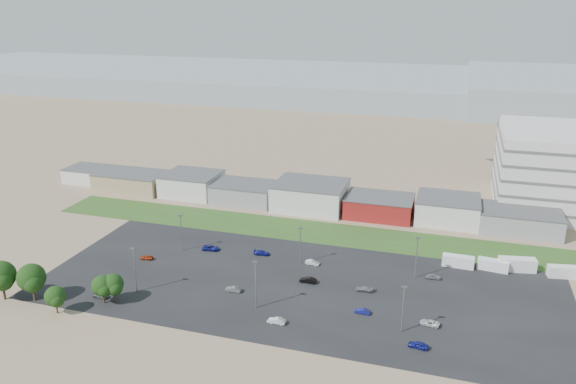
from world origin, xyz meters
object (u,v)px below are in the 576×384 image
at_px(parked_car_2, 418,345).
at_px(parked_car_9, 211,248).
at_px(parked_car_6, 262,253).
at_px(parked_car_0, 430,323).
at_px(box_trailer_a, 458,261).
at_px(tree_far_left, 1,278).
at_px(parked_car_8, 433,277).
at_px(parked_car_12, 364,289).
at_px(parked_car_7, 308,280).
at_px(parked_car_11, 312,262).
at_px(parked_car_1, 362,311).
at_px(parked_car_4, 233,289).
at_px(parked_car_10, 101,295).
at_px(parked_car_13, 277,321).
at_px(parked_car_5, 147,257).

bearing_deg(parked_car_2, parked_car_9, -109.64).
height_order(parked_car_2, parked_car_6, parked_car_2).
bearing_deg(parked_car_0, box_trailer_a, 177.77).
xyz_separation_m(tree_far_left, parked_car_8, (89.65, 37.69, -4.50)).
distance_m(parked_car_2, parked_car_12, 23.24).
distance_m(parked_car_7, parked_car_11, 9.59).
bearing_deg(parked_car_1, parked_car_4, -88.65).
distance_m(parked_car_10, parked_car_12, 58.83).
bearing_deg(parked_car_8, parked_car_13, 129.31).
bearing_deg(parked_car_6, parked_car_10, 134.90).
distance_m(parked_car_2, parked_car_8, 29.57).
height_order(parked_car_9, parked_car_11, parked_car_9).
bearing_deg(parked_car_9, parked_car_12, -110.96).
bearing_deg(parked_car_8, tree_far_left, 107.10).
height_order(parked_car_1, parked_car_2, parked_car_2).
bearing_deg(parked_car_13, parked_car_12, 140.87).
relative_size(parked_car_11, parked_car_12, 0.90).
bearing_deg(parked_car_11, parked_car_12, -119.52).
distance_m(parked_car_8, parked_car_9, 57.12).
bearing_deg(parked_car_5, parked_car_11, 97.14).
height_order(parked_car_6, parked_car_9, parked_car_9).
distance_m(parked_car_10, parked_car_11, 50.38).
distance_m(parked_car_1, parked_car_9, 48.03).
bearing_deg(parked_car_0, parked_car_10, -74.74).
xyz_separation_m(tree_far_left, parked_car_12, (75.03, 27.00, -4.55)).
height_order(box_trailer_a, parked_car_11, box_trailer_a).
distance_m(parked_car_1, parked_car_7, 17.53).
relative_size(parked_car_1, parked_car_13, 0.88).
xyz_separation_m(parked_car_2, parked_car_4, (-41.79, 9.92, -0.04)).
xyz_separation_m(parked_car_0, parked_car_5, (-70.86, 10.32, 0.02)).
height_order(parked_car_6, parked_car_8, parked_car_8).
distance_m(parked_car_9, parked_car_13, 39.95).
bearing_deg(parked_car_4, parked_car_7, 118.43).
bearing_deg(parked_car_9, parked_car_1, -121.91).
bearing_deg(parked_car_7, parked_car_2, 54.91).
height_order(parked_car_0, parked_car_10, parked_car_10).
bearing_deg(parked_car_0, parked_car_13, -66.99).
bearing_deg(parked_car_10, parked_car_4, -64.13).
relative_size(parked_car_0, parked_car_1, 1.21).
xyz_separation_m(parked_car_1, parked_car_6, (-29.96, 21.02, 0.06)).
bearing_deg(parked_car_5, parked_car_2, 68.74).
height_order(parked_car_0, parked_car_5, parked_car_5).
relative_size(parked_car_2, parked_car_10, 0.99).
height_order(parked_car_7, parked_car_11, parked_car_7).
bearing_deg(parked_car_5, parked_car_0, 75.75).
distance_m(parked_car_1, parked_car_5, 57.87).
xyz_separation_m(parked_car_8, parked_car_12, (-14.62, -10.69, -0.04)).
xyz_separation_m(parked_car_5, parked_car_7, (42.54, 0.09, 0.09)).
relative_size(parked_car_6, parked_car_8, 1.15).
relative_size(parked_car_1, parked_car_9, 0.73).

